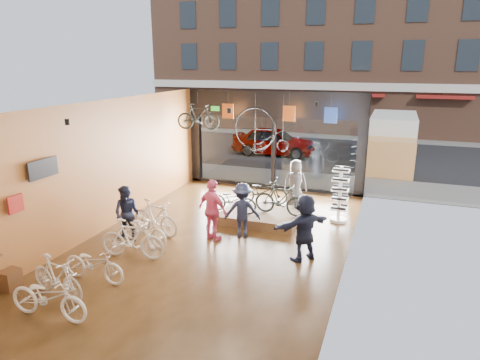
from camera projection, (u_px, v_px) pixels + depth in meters
The scene contains 35 objects.
ground_plane at pixel (213, 247), 11.64m from camera, with size 7.00×12.00×0.04m, color black.
ceiling at pixel (211, 104), 10.61m from camera, with size 7.00×12.00×0.04m, color black.
wall_left at pixel (100, 168), 12.28m from camera, with size 0.04×12.00×3.80m, color #9D5B2D.
wall_right at pixel (350, 192), 9.97m from camera, with size 0.04×12.00×3.80m, color beige.
wall_back at pixel (30, 291), 5.67m from camera, with size 7.00×0.04×3.80m, color beige.
storefront at pixel (274, 140), 16.56m from camera, with size 7.00×0.26×3.80m, color black, non-canonical shape.
exit_sign at pixel (215, 109), 16.93m from camera, with size 0.35×0.06×0.18m, color #198C26.
street_road at pixel (314, 147), 25.22m from camera, with size 30.00×18.00×0.02m, color black.
sidewalk_near at pixel (281, 178), 18.14m from camera, with size 30.00×2.40×0.12m, color slate.
sidewalk_far at pixel (325, 135), 28.82m from camera, with size 30.00×2.00×0.12m, color slate.
opposite_building at pixel (336, 29), 29.24m from camera, with size 26.00×5.00×14.00m, color brown.
street_car at pixel (274, 141), 22.85m from camera, with size 1.77×4.40×1.50m, color gray.
box_truck at pixel (392, 143), 19.86m from camera, with size 2.04×6.11×2.41m, color silver, non-canonical shape.
floor_bike_0 at pixel (48, 297), 8.25m from camera, with size 0.60×1.73×0.91m, color beige.
floor_bike_1 at pixel (57, 277), 9.00m from camera, with size 0.43×1.54×0.93m, color beige.
floor_bike_2 at pixel (94, 264), 9.68m from camera, with size 0.56×1.60×0.84m, color beige.
floor_bike_3 at pixel (132, 239), 10.79m from camera, with size 0.49×1.73×1.04m, color beige.
floor_bike_4 at pixel (144, 229), 11.67m from camera, with size 0.57×1.63×0.85m, color beige.
floor_bike_5 at pixel (155, 217), 12.33m from camera, with size 0.48×1.70×1.02m, color beige.
display_platform at pixel (261, 216), 13.47m from camera, with size 2.40×1.80×0.30m, color #54341C.
display_bike_left at pixel (233, 200), 13.26m from camera, with size 0.54×1.54×0.81m, color black.
display_bike_mid at pixel (280, 199), 13.03m from camera, with size 0.47×1.66×1.00m, color black.
display_bike_right at pixel (263, 191), 14.04m from camera, with size 0.58×1.66×0.87m, color black.
customer_1 at pixel (127, 214), 11.81m from camera, with size 0.76×0.59×1.57m, color #161C33.
customer_2 at pixel (213, 210), 11.83m from camera, with size 1.02×0.43×1.75m, color #CC4C72.
customer_3 at pixel (242, 210), 12.06m from camera, with size 1.02×0.59×1.58m, color #161C33.
customer_4 at pixel (295, 184), 14.59m from camera, with size 0.81×0.53×1.65m, color #3F3F44.
customer_5 at pixel (305, 227), 10.63m from camera, with size 1.60×0.51×1.73m, color #161C33.
sunglasses_rack at pixel (340, 194), 13.21m from camera, with size 0.52×0.43×1.76m, color white, non-canonical shape.
wall_merch at pixel (4, 232), 9.23m from camera, with size 0.40×2.40×2.60m, color navy, non-canonical shape.
penny_farthing at pixel (264, 131), 14.96m from camera, with size 1.91×0.06×1.53m, color black, non-canonical shape.
hung_bike at pixel (198, 117), 15.43m from camera, with size 0.45×1.58×0.95m, color black.
jersey_left at pixel (228, 111), 16.05m from camera, with size 0.45×0.03×0.55m, color #CC5919.
jersey_mid at pixel (289, 114), 15.28m from camera, with size 0.45×0.03×0.55m, color #CC5919.
jersey_right at pixel (331, 115), 14.79m from camera, with size 0.45×0.03×0.55m, color #1E3F99.
Camera 1 is at (4.35, -9.83, 4.84)m, focal length 32.00 mm.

